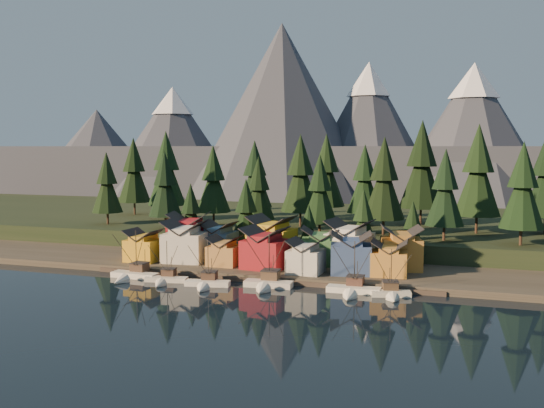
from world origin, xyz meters
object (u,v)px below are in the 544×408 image
(boat_3, at_px, (267,277))
(house_front_0, at_px, (143,245))
(house_front_1, at_px, (185,240))
(boat_0, at_px, (131,269))
(boat_5, at_px, (353,284))
(boat_6, at_px, (392,287))
(boat_2, at_px, (206,278))
(boat_1, at_px, (165,275))
(house_back_0, at_px, (189,233))
(house_back_1, at_px, (219,239))

(boat_3, height_order, house_front_0, boat_3)
(house_front_0, distance_m, house_front_1, 10.47)
(house_front_0, bearing_deg, boat_0, -69.82)
(boat_5, xyz_separation_m, house_front_1, (-44.52, 14.33, 4.74))
(boat_0, height_order, boat_6, boat_0)
(boat_2, height_order, boat_6, boat_2)
(boat_3, distance_m, house_front_1, 30.52)
(boat_1, xyz_separation_m, house_front_1, (-3.24, 16.84, 5.04))
(boat_6, bearing_deg, house_front_1, 151.43)
(boat_1, relative_size, boat_2, 0.98)
(boat_5, distance_m, house_back_0, 53.15)
(boat_3, relative_size, house_front_1, 1.17)
(boat_3, bearing_deg, house_front_1, 147.40)
(house_back_0, bearing_deg, boat_0, -109.38)
(house_back_0, xyz_separation_m, house_back_1, (8.83, -1.03, -1.00))
(boat_0, xyz_separation_m, boat_2, (19.33, -1.99, -0.19))
(house_front_1, bearing_deg, house_back_1, 46.96)
(boat_6, bearing_deg, boat_0, 168.14)
(boat_6, height_order, house_front_1, house_front_1)
(boat_0, bearing_deg, boat_1, -4.10)
(boat_1, relative_size, house_front_1, 0.98)
(house_front_1, distance_m, house_back_1, 9.60)
(boat_3, relative_size, boat_6, 1.19)
(boat_3, bearing_deg, boat_0, 178.44)
(house_front_1, distance_m, house_back_0, 9.26)
(boat_1, xyz_separation_m, boat_5, (41.28, 2.51, 0.31))
(boat_2, bearing_deg, house_back_0, 112.45)
(boat_5, distance_m, boat_6, 7.85)
(boat_5, distance_m, house_back_1, 44.80)
(house_front_1, height_order, house_back_1, house_front_1)
(house_back_0, bearing_deg, boat_5, -39.10)
(boat_1, bearing_deg, boat_0, 164.14)
(boat_3, bearing_deg, boat_6, -2.69)
(house_back_1, bearing_deg, house_front_1, -123.37)
(boat_0, xyz_separation_m, boat_3, (32.03, 0.93, 0.26))
(boat_2, distance_m, boat_3, 13.04)
(boat_3, xyz_separation_m, house_front_1, (-26.31, 14.81, 4.42))
(boat_0, bearing_deg, boat_2, -3.02)
(boat_0, relative_size, boat_6, 1.17)
(boat_0, distance_m, house_back_0, 25.12)
(boat_3, xyz_separation_m, boat_6, (26.05, 0.24, -0.29))
(boat_0, relative_size, boat_3, 0.98)
(boat_6, relative_size, house_back_0, 0.87)
(house_front_0, relative_size, house_front_1, 0.75)
(boat_3, bearing_deg, boat_2, -170.25)
(boat_1, relative_size, boat_3, 0.84)
(boat_0, relative_size, house_front_1, 1.15)
(boat_0, xyz_separation_m, boat_5, (50.23, 1.42, -0.05))
(boat_5, xyz_separation_m, house_back_1, (-38.79, 22.01, 4.19))
(house_front_0, relative_size, house_back_1, 0.88)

